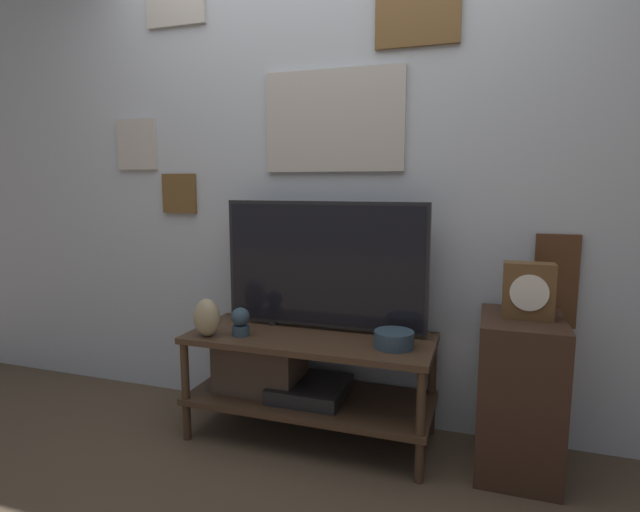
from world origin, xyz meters
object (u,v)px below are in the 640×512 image
Objects in this scene: television at (324,265)px; decorative_bust at (241,321)px; vase_wide_bowl at (394,339)px; mantel_clock at (528,290)px; vase_urn_stoneware at (207,318)px.

television is 0.50m from decorative_bust.
vase_wide_bowl is at bearing -22.93° from television.
mantel_clock reaches higher than vase_wide_bowl.
decorative_bust is at bearing -175.55° from vase_wide_bowl.
decorative_bust is at bearing -148.07° from television.
television is at bearing 31.93° from decorative_bust.
vase_urn_stoneware is 1.33× the size of decorative_bust.
vase_urn_stoneware is at bearing -157.19° from decorative_bust.
television reaches higher than decorative_bust.
vase_wide_bowl is at bearing 7.69° from vase_urn_stoneware.
decorative_bust is (-0.75, -0.06, 0.03)m from vase_wide_bowl.
television reaches higher than vase_wide_bowl.
vase_urn_stoneware is 0.16m from decorative_bust.
decorative_bust reaches higher than vase_wide_bowl.
vase_wide_bowl is at bearing -171.04° from mantel_clock.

